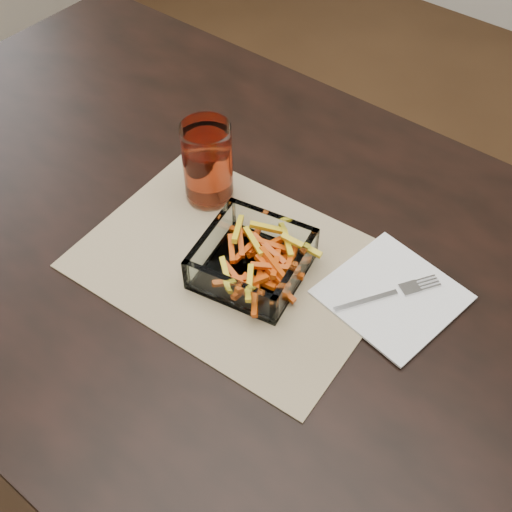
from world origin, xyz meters
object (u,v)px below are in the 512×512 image
(dining_table, at_px, (247,289))
(fork, at_px, (391,294))
(tumbler, at_px, (208,165))
(glass_bowl, at_px, (252,261))

(dining_table, height_order, fork, fork)
(dining_table, distance_m, tumbler, 0.21)
(tumbler, height_order, fork, tumbler)
(dining_table, xyz_separation_m, tumbler, (-0.13, 0.06, 0.16))
(glass_bowl, xyz_separation_m, tumbler, (-0.16, 0.09, 0.04))
(dining_table, bearing_deg, tumbler, 153.97)
(glass_bowl, height_order, tumbler, tumbler)
(glass_bowl, distance_m, fork, 0.21)
(dining_table, relative_size, glass_bowl, 9.16)
(dining_table, relative_size, fork, 10.78)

